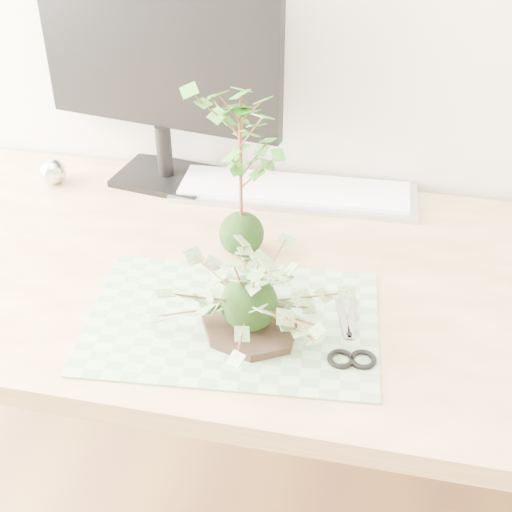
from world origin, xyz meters
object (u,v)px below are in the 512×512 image
Objects in this scene: ivy_kokedama at (249,281)px; monitor at (158,61)px; desk at (279,314)px; keyboard at (294,191)px; maple_kokedama at (240,133)px.

monitor is at bearing 121.59° from ivy_kokedama.
keyboard is at bearing 94.56° from desk.
monitor is (-0.22, 0.24, 0.02)m from maple_kokedama.
ivy_kokedama is at bearing -49.69° from monitor.
keyboard is at bearing 5.40° from monitor.
desk is at bearing -34.45° from maple_kokedama.
keyboard is (-0.00, 0.44, -0.10)m from ivy_kokedama.
ivy_kokedama reaches higher than keyboard.
maple_kokedama reaches higher than ivy_kokedama.
desk is 0.55m from monitor.
maple_kokedama is (-0.06, 0.22, 0.13)m from ivy_kokedama.
desk is 3.16× the size of monitor.
monitor reaches higher than maple_kokedama.
keyboard is at bearing 75.38° from maple_kokedama.
desk is 5.40× the size of ivy_kokedama.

